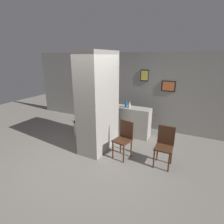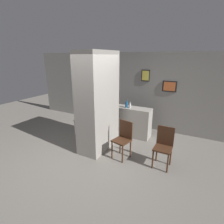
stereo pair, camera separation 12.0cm
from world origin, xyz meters
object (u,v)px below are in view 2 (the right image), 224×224
toilet (81,123)px  chair_by_doorway (164,145)px  bicycle (105,118)px  chair_near_pillar (123,138)px  bottle_tall (127,105)px

toilet → chair_by_doorway: size_ratio=0.87×
toilet → bicycle: size_ratio=0.48×
chair_near_pillar → bicycle: (-1.33, 1.37, -0.15)m
chair_near_pillar → bottle_tall: 1.39m
bicycle → chair_near_pillar: bearing=-46.0°
chair_by_doorway → bottle_tall: bearing=142.3°
toilet → chair_by_doorway: (2.81, -0.59, 0.18)m
chair_by_doorway → toilet: bearing=168.8°
chair_near_pillar → chair_by_doorway: bearing=17.8°
chair_by_doorway → chair_near_pillar: bearing=-174.2°
bicycle → chair_by_doorway: bearing=-29.2°
bottle_tall → toilet: bearing=-158.7°
bicycle → bottle_tall: bottle_tall is taller
chair_near_pillar → chair_by_doorway: size_ratio=1.00×
bicycle → bottle_tall: size_ratio=6.43×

